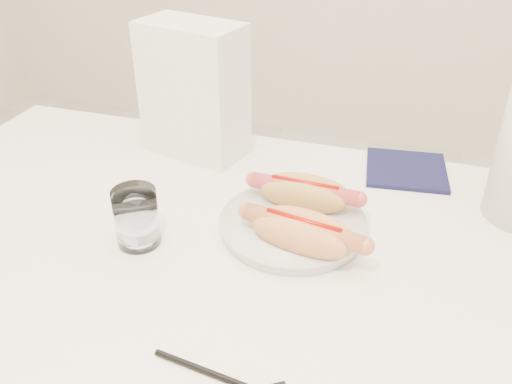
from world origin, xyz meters
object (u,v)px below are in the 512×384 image
(table, at_px, (231,303))
(hotdog_right, at_px, (303,232))
(napkin_box, at_px, (194,90))
(water_glass, at_px, (136,217))
(hotdog_left, at_px, (305,193))
(plate, at_px, (293,226))

(table, bearing_deg, hotdog_right, 34.70)
(napkin_box, bearing_deg, water_glass, -70.17)
(table, height_order, hotdog_right, hotdog_right)
(water_glass, distance_m, napkin_box, 0.30)
(hotdog_left, relative_size, napkin_box, 0.70)
(table, height_order, plate, plate)
(table, xyz_separation_m, hotdog_right, (0.08, 0.06, 0.10))
(hotdog_right, distance_m, napkin_box, 0.37)
(hotdog_left, bearing_deg, water_glass, -143.12)
(water_glass, xyz_separation_m, napkin_box, (-0.03, 0.29, 0.08))
(plate, xyz_separation_m, hotdog_left, (0.00, 0.05, 0.03))
(hotdog_right, height_order, water_glass, water_glass)
(plate, xyz_separation_m, napkin_box, (-0.23, 0.20, 0.11))
(table, xyz_separation_m, hotdog_left, (0.06, 0.16, 0.10))
(table, relative_size, water_glass, 14.11)
(plate, distance_m, water_glass, 0.22)
(plate, height_order, water_glass, water_glass)
(table, distance_m, hotdog_left, 0.20)
(plate, bearing_deg, table, -118.01)
(table, relative_size, hotdog_left, 7.29)
(table, distance_m, water_glass, 0.18)
(plate, height_order, napkin_box, napkin_box)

